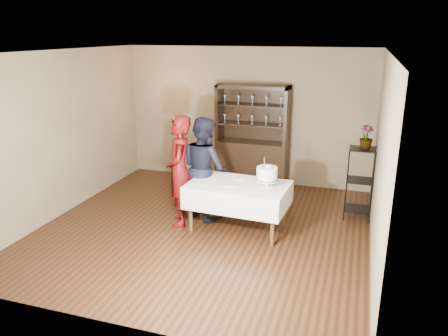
# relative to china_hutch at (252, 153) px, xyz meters

# --- Properties ---
(floor) EXTENTS (5.00, 5.00, 0.00)m
(floor) POSITION_rel_china_hutch_xyz_m (-0.20, -2.25, -0.66)
(floor) COLOR black
(floor) RESTS_ON ground
(ceiling) EXTENTS (5.00, 5.00, 0.00)m
(ceiling) POSITION_rel_china_hutch_xyz_m (-0.20, -2.25, 2.04)
(ceiling) COLOR white
(ceiling) RESTS_ON back_wall
(back_wall) EXTENTS (5.00, 0.02, 2.70)m
(back_wall) POSITION_rel_china_hutch_xyz_m (-0.20, 0.25, 0.69)
(back_wall) COLOR brown
(back_wall) RESTS_ON floor
(wall_left) EXTENTS (0.02, 5.00, 2.70)m
(wall_left) POSITION_rel_china_hutch_xyz_m (-2.70, -2.25, 0.69)
(wall_left) COLOR brown
(wall_left) RESTS_ON floor
(wall_right) EXTENTS (0.02, 5.00, 2.70)m
(wall_right) POSITION_rel_china_hutch_xyz_m (2.30, -2.25, 0.69)
(wall_right) COLOR brown
(wall_right) RESTS_ON floor
(china_hutch) EXTENTS (1.40, 0.48, 2.00)m
(china_hutch) POSITION_rel_china_hutch_xyz_m (0.00, 0.00, 0.00)
(china_hutch) COLOR black
(china_hutch) RESTS_ON floor
(plant_etagere) EXTENTS (0.42, 0.42, 1.20)m
(plant_etagere) POSITION_rel_china_hutch_xyz_m (2.08, -1.05, -0.01)
(plant_etagere) COLOR black
(plant_etagere) RESTS_ON floor
(cake_table) EXTENTS (1.56, 1.02, 0.75)m
(cake_table) POSITION_rel_china_hutch_xyz_m (0.32, -2.11, -0.09)
(cake_table) COLOR silver
(cake_table) RESTS_ON floor
(woman) EXTENTS (0.63, 0.75, 1.76)m
(woman) POSITION_rel_china_hutch_xyz_m (-0.64, -2.15, 0.22)
(woman) COLOR #3D0507
(woman) RESTS_ON floor
(man) EXTENTS (1.04, 1.00, 1.68)m
(man) POSITION_rel_china_hutch_xyz_m (-0.37, -1.75, 0.18)
(man) COLOR black
(man) RESTS_ON floor
(cake) EXTENTS (0.38, 0.38, 0.48)m
(cake) POSITION_rel_china_hutch_xyz_m (0.75, -2.09, 0.28)
(cake) COLOR white
(cake) RESTS_ON cake_table
(plate_near) EXTENTS (0.25, 0.25, 0.01)m
(plate_near) POSITION_rel_china_hutch_xyz_m (0.20, -2.20, 0.10)
(plate_near) COLOR white
(plate_near) RESTS_ON cake_table
(plate_far) EXTENTS (0.20, 0.20, 0.01)m
(plate_far) POSITION_rel_china_hutch_xyz_m (0.25, -1.88, 0.10)
(plate_far) COLOR white
(plate_far) RESTS_ON cake_table
(potted_plant) EXTENTS (0.29, 0.29, 0.38)m
(potted_plant) POSITION_rel_china_hutch_xyz_m (2.11, -1.05, 0.71)
(potted_plant) COLOR #496831
(potted_plant) RESTS_ON plant_etagere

